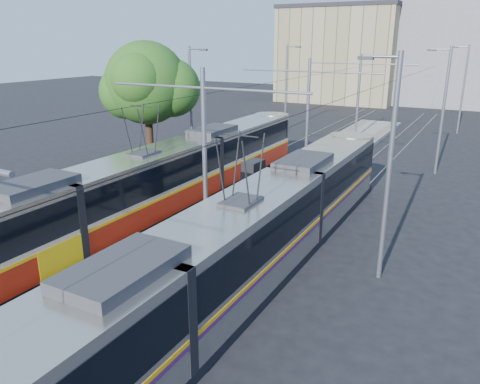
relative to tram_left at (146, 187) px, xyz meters
The scene contains 13 objects.
ground 9.28m from the tram_left, 66.76° to the right, with size 160.00×160.00×0.00m, color black.
platform 9.47m from the tram_left, 67.32° to the left, with size 4.00×50.00×0.30m, color gray.
tactile_strip_left 8.99m from the tram_left, 75.99° to the left, with size 0.70×50.00×0.01m, color gray.
tactile_strip_right 10.08m from the tram_left, 59.62° to the left, with size 0.70×50.00×0.01m, color gray.
rails 9.49m from the tram_left, 67.32° to the left, with size 8.71×70.00×0.03m.
tram_left is the anchor object (origin of this frame).
tram_right 8.16m from the tram_left, 28.06° to the right, with size 2.43×27.70×5.50m.
catenary 7.36m from the tram_left, 58.04° to the left, with size 9.20×70.00×7.00m.
street_lamps 13.35m from the tram_left, 74.07° to the left, with size 15.18×38.22×8.00m.
shelter 5.10m from the tram_left, 32.54° to the left, with size 0.79×1.21×2.59m.
tree 10.13m from the tram_left, 125.24° to the left, with size 5.75×5.32×8.36m.
building_left 52.23m from the tram_left, 97.07° to the left, with size 16.32×12.24×13.02m.
building_centre 56.79m from the tram_left, 80.21° to the left, with size 18.36×14.28×16.07m.
Camera 1 is at (10.41, -7.99, 8.28)m, focal length 35.00 mm.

